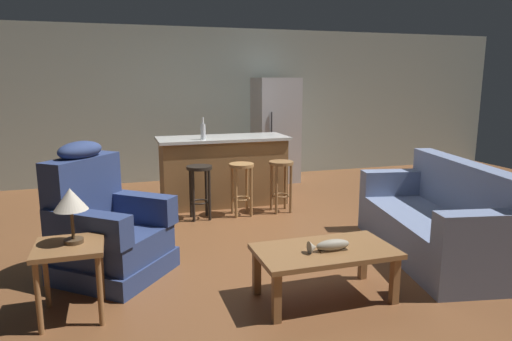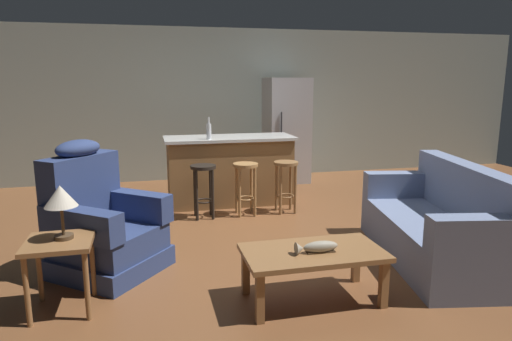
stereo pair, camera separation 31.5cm
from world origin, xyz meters
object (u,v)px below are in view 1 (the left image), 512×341
Objects in this scene: recliner_near_lamp at (105,229)px; bottle_tall_green at (203,131)px; end_table at (70,257)px; table_lamp at (71,202)px; bar_stool_right at (281,177)px; coffee_table at (325,255)px; fish_figurine at (329,246)px; bar_stool_middle at (241,180)px; kitchen_island at (223,170)px; couch at (439,223)px; refrigerator at (275,130)px; bar_stool_left at (200,182)px.

bottle_tall_green is (1.24, 1.83, 0.64)m from recliner_near_lamp.
end_table is at bearing -68.63° from recliner_near_lamp.
table_lamp is 3.20m from bar_stool_right.
bar_stool_right is 2.31× the size of bottle_tall_green.
fish_figurine is at bearing -81.97° from coffee_table.
end_table is 2.83m from bar_stool_middle.
bar_stool_middle is (0.09, -0.63, -0.01)m from kitchen_island.
bar_stool_right is (0.52, 2.47, 0.01)m from fish_figurine.
table_lamp is 0.23× the size of kitchen_island.
end_table is (-1.91, 0.35, -0.00)m from fish_figurine.
couch is 3.10m from bottle_tall_green.
end_table is at bearing -120.14° from bottle_tall_green.
coffee_table is at bearing -104.48° from refrigerator.
bar_stool_middle is (-1.50, 1.92, 0.13)m from couch.
recliner_near_lamp is 0.76m from end_table.
fish_figurine is 0.83× the size of table_lamp.
fish_figurine is at bearing -81.61° from bottle_tall_green.
table_lamp is (-1.86, 0.32, 0.50)m from coffee_table.
bar_stool_middle is at bearing -41.37° from couch.
end_table is 0.82× the size of bar_stool_middle.
bar_stool_right is at bearing 41.16° from end_table.
couch is at bearing -52.03° from bar_stool_middle.
coffee_table is 3.73× the size of bottle_tall_green.
bar_stool_left is at bearing 90.96° from recliner_near_lamp.
bar_stool_right is (0.63, -0.63, -0.01)m from kitchen_island.
coffee_table is 1.96× the size of end_table.
coffee_table is at bearing 7.93° from recliner_near_lamp.
fish_figurine is 1.98m from recliner_near_lamp.
bar_stool_middle reaches higher than fish_figurine.
coffee_table is 1.92m from end_table.
couch is 1.69× the size of recliner_near_lamp.
bar_stool_left is 0.74m from bottle_tall_green.
recliner_near_lamp is 1.78m from bar_stool_left.
bar_stool_left is (-0.45, -0.63, -0.01)m from kitchen_island.
coffee_table is at bearing -8.89° from end_table.
kitchen_island is (-1.59, 2.55, 0.14)m from couch.
couch is 3.39m from end_table.
bottle_tall_green is (1.48, 2.55, 0.60)m from end_table.
bar_stool_middle reaches higher than coffee_table.
bar_stool_middle is at bearing -46.60° from bottle_tall_green.
bottle_tall_green is at bearing -146.99° from kitchen_island.
refrigerator is at bearing 72.67° from bar_stool_right.
bar_stool_middle is at bearing -81.72° from kitchen_island.
couch is at bearing -84.16° from refrigerator.
bar_stool_left is 1.00× the size of bar_stool_middle.
bar_stool_left is at bearing -125.52° from kitchen_island.
table_lamp reaches higher than bar_stool_middle.
bar_stool_left is 2.31× the size of bottle_tall_green.
bar_stool_right is at bearing -107.33° from refrigerator.
bar_stool_middle is 1.00× the size of bar_stool_right.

